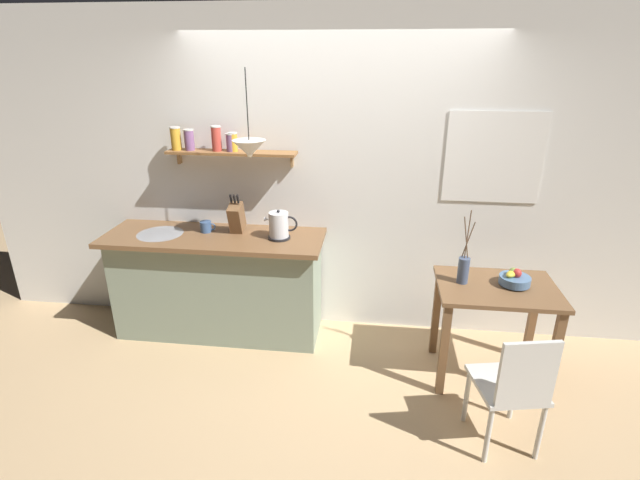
{
  "coord_description": "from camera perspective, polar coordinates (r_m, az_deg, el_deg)",
  "views": [
    {
      "loc": [
        0.33,
        -3.22,
        2.35
      ],
      "look_at": [
        -0.1,
        0.25,
        0.95
      ],
      "focal_mm": 26.55,
      "sensor_mm": 36.0,
      "label": 1
    }
  ],
  "objects": [
    {
      "name": "dining_table",
      "position": [
        3.73,
        20.32,
        -7.31
      ],
      "size": [
        0.85,
        0.62,
        0.77
      ],
      "color": "brown",
      "rests_on": "ground_plane"
    },
    {
      "name": "back_wall",
      "position": [
        4.0,
        5.1,
        7.27
      ],
      "size": [
        6.8,
        0.11,
        2.7
      ],
      "color": "white",
      "rests_on": "ground_plane"
    },
    {
      "name": "ground_plane",
      "position": [
        4.0,
        1.01,
        -14.18
      ],
      "size": [
        14.0,
        14.0,
        0.0
      ],
      "primitive_type": "plane",
      "color": "tan"
    },
    {
      "name": "knife_block",
      "position": [
        3.99,
        -10.03,
        2.72
      ],
      "size": [
        0.1,
        0.21,
        0.34
      ],
      "color": "brown",
      "rests_on": "kitchen_counter"
    },
    {
      "name": "wall_shelf",
      "position": [
        3.99,
        -12.19,
        11.02
      ],
      "size": [
        1.07,
        0.2,
        0.33
      ],
      "color": "brown"
    },
    {
      "name": "kitchen_counter",
      "position": [
        4.22,
        -12.16,
        -5.15
      ],
      "size": [
        1.83,
        0.63,
        0.93
      ],
      "color": "gray",
      "rests_on": "ground_plane"
    },
    {
      "name": "dining_chair_near",
      "position": [
        3.19,
        22.29,
        -15.94
      ],
      "size": [
        0.46,
        0.48,
        0.86
      ],
      "color": "silver",
      "rests_on": "ground_plane"
    },
    {
      "name": "coffee_mug_by_sink",
      "position": [
        4.1,
        -13.55,
        1.58
      ],
      "size": [
        0.13,
        0.09,
        0.09
      ],
      "color": "#3D5B89",
      "rests_on": "kitchen_counter"
    },
    {
      "name": "pendant_lamp",
      "position": [
        3.59,
        -8.51,
        10.86
      ],
      "size": [
        0.25,
        0.25,
        0.63
      ],
      "color": "black"
    },
    {
      "name": "fruit_bowl",
      "position": [
        3.69,
        22.39,
        -4.32
      ],
      "size": [
        0.22,
        0.22,
        0.13
      ],
      "color": "#51759E",
      "rests_on": "dining_table"
    },
    {
      "name": "electric_kettle",
      "position": [
        3.83,
        -4.94,
        1.73
      ],
      "size": [
        0.27,
        0.18,
        0.24
      ],
      "color": "black",
      "rests_on": "kitchen_counter"
    },
    {
      "name": "twig_vase",
      "position": [
        3.59,
        16.9,
        -3.34
      ],
      "size": [
        0.09,
        0.08,
        0.56
      ],
      "color": "#475675",
      "rests_on": "dining_table"
    }
  ]
}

